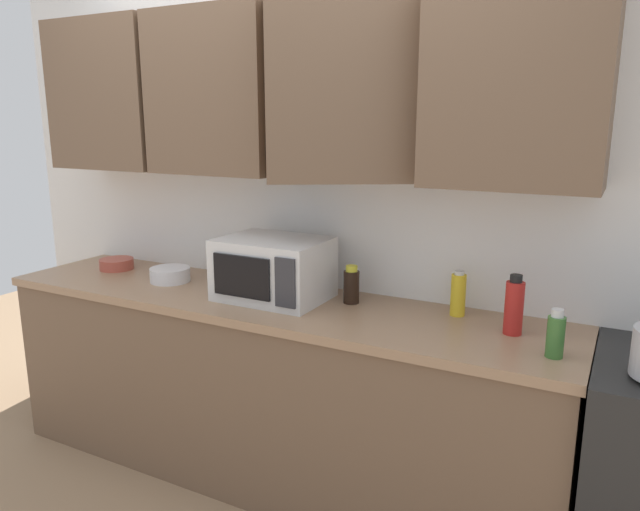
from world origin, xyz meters
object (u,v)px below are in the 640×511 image
at_px(bottle_green_oil, 556,335).
at_px(bowl_ceramic_small, 170,275).
at_px(bottle_yellow_mustard, 458,294).
at_px(bottle_red_sauce, 514,307).
at_px(microwave, 273,269).
at_px(bowl_mixing_large, 117,264).
at_px(bottle_soy_dark, 351,285).

bearing_deg(bottle_green_oil, bowl_ceramic_small, 175.84).
height_order(bottle_yellow_mustard, bottle_red_sauce, bottle_red_sauce).
distance_m(microwave, bottle_yellow_mustard, 0.83).
height_order(microwave, bowl_mixing_large, microwave).
distance_m(bottle_red_sauce, bowl_mixing_large, 2.12).
bearing_deg(microwave, bottle_soy_dark, 16.69).
relative_size(bottle_green_oil, bottle_yellow_mustard, 0.90).
height_order(bottle_green_oil, bottle_yellow_mustard, bottle_yellow_mustard).
relative_size(bottle_soy_dark, bottle_red_sauce, 0.73).
bearing_deg(microwave, bowl_ceramic_small, 179.83).
height_order(bottle_soy_dark, bowl_mixing_large, bottle_soy_dark).
xyz_separation_m(bottle_green_oil, bowl_ceramic_small, (-1.85, 0.13, -0.04)).
bearing_deg(bowl_ceramic_small, bottle_green_oil, -4.16).
height_order(microwave, bottle_green_oil, microwave).
bearing_deg(bottle_soy_dark, bottle_yellow_mustard, 6.24).
relative_size(bottle_red_sauce, bowl_ceramic_small, 1.16).
xyz_separation_m(microwave, bowl_ceramic_small, (-0.62, 0.00, -0.10)).
relative_size(bottle_yellow_mustard, bottle_red_sauce, 0.82).
xyz_separation_m(bottle_yellow_mustard, bottle_red_sauce, (0.25, -0.12, 0.02)).
distance_m(microwave, bottle_soy_dark, 0.37).
bearing_deg(microwave, bowl_mixing_large, 176.76).
relative_size(bottle_green_oil, bottle_red_sauce, 0.74).
bearing_deg(bottle_green_oil, bottle_red_sauce, 135.51).
xyz_separation_m(bottle_red_sauce, bowl_ceramic_small, (-1.68, -0.03, -0.07)).
bearing_deg(bowl_ceramic_small, microwave, -0.17).
distance_m(bottle_green_oil, bottle_soy_dark, 0.92).
relative_size(microwave, bottle_soy_dark, 2.79).
bearing_deg(microwave, bottle_red_sauce, 1.90).
relative_size(microwave, bottle_green_oil, 2.76).
relative_size(microwave, bowl_mixing_large, 2.64).
xyz_separation_m(microwave, bottle_green_oil, (1.23, -0.13, -0.06)).
distance_m(bottle_green_oil, bowl_mixing_large, 2.30).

